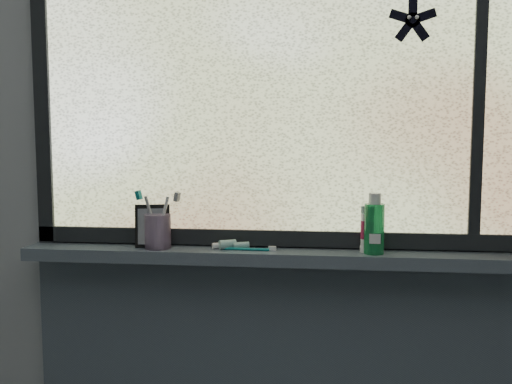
{
  "coord_description": "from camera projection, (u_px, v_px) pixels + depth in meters",
  "views": [
    {
      "loc": [
        0.13,
        -0.52,
        1.38
      ],
      "look_at": [
        -0.05,
        1.05,
        1.22
      ],
      "focal_mm": 40.0,
      "sensor_mm": 36.0,
      "label": 1
    }
  ],
  "objects": [
    {
      "name": "frame_left",
      "position": [
        43.0,
        88.0,
        1.86
      ],
      "size": [
        0.05,
        0.03,
        1.1
      ],
      "primitive_type": "cube",
      "color": "black",
      "rests_on": "wall_back"
    },
    {
      "name": "wall_back",
      "position": [
        279.0,
        175.0,
        1.83
      ],
      "size": [
        3.0,
        0.01,
        2.5
      ],
      "primitive_type": "cube",
      "color": "#9EA3A8",
      "rests_on": "ground"
    },
    {
      "name": "vanity_mirror",
      "position": [
        152.0,
        226.0,
        1.82
      ],
      "size": [
        0.12,
        0.08,
        0.14
      ],
      "primitive_type": "cube",
      "rotation": [
        0.0,
        0.0,
        0.22
      ],
      "color": "black",
      "rests_on": "windowsill"
    },
    {
      "name": "windowsill",
      "position": [
        277.0,
        256.0,
        1.78
      ],
      "size": [
        1.62,
        0.14,
        0.04
      ],
      "primitive_type": "cube",
      "color": "#485460",
      "rests_on": "wall_back"
    },
    {
      "name": "window_pane",
      "position": [
        279.0,
        86.0,
        1.78
      ],
      "size": [
        1.5,
        0.01,
        1.0
      ],
      "primitive_type": "cube",
      "color": "silver",
      "rests_on": "wall_back"
    },
    {
      "name": "toothpaste_tube",
      "position": [
        233.0,
        245.0,
        1.79
      ],
      "size": [
        0.17,
        0.1,
        0.03
      ],
      "primitive_type": null,
      "rotation": [
        0.0,
        0.0,
        0.42
      ],
      "color": "silver",
      "rests_on": "windowsill"
    },
    {
      "name": "mouthwash_bottle",
      "position": [
        374.0,
        224.0,
        1.72
      ],
      "size": [
        0.07,
        0.07,
        0.15
      ],
      "primitive_type": "cylinder",
      "rotation": [
        0.0,
        0.0,
        0.12
      ],
      "color": "green",
      "rests_on": "windowsill"
    },
    {
      "name": "starfish_sticker",
      "position": [
        413.0,
        20.0,
        1.7
      ],
      "size": [
        0.15,
        0.02,
        0.15
      ],
      "primitive_type": null,
      "color": "black",
      "rests_on": "window_pane"
    },
    {
      "name": "toothbrush_lying",
      "position": [
        244.0,
        248.0,
        1.77
      ],
      "size": [
        0.19,
        0.02,
        0.01
      ],
      "primitive_type": null,
      "rotation": [
        0.0,
        0.0,
        -0.03
      ],
      "color": "#0D7A7C",
      "rests_on": "windowsill"
    },
    {
      "name": "cream_tube",
      "position": [
        367.0,
        228.0,
        1.74
      ],
      "size": [
        0.05,
        0.05,
        0.1
      ],
      "primitive_type": "cylinder",
      "rotation": [
        0.0,
        0.0,
        0.41
      ],
      "color": "silver",
      "rests_on": "windowsill"
    },
    {
      "name": "frame_bottom",
      "position": [
        278.0,
        238.0,
        1.82
      ],
      "size": [
        1.6,
        0.03,
        0.05
      ],
      "primitive_type": "cube",
      "color": "black",
      "rests_on": "windowsill"
    },
    {
      "name": "toothbrush_cup",
      "position": [
        158.0,
        231.0,
        1.8
      ],
      "size": [
        0.1,
        0.1,
        0.11
      ],
      "primitive_type": "cylinder",
      "rotation": [
        0.0,
        0.0,
        -0.29
      ],
      "color": "#B590BF",
      "rests_on": "windowsill"
    },
    {
      "name": "frame_mullion",
      "position": [
        479.0,
        84.0,
        1.71
      ],
      "size": [
        0.03,
        0.03,
        1.0
      ],
      "primitive_type": "cube",
      "color": "black",
      "rests_on": "wall_back"
    }
  ]
}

